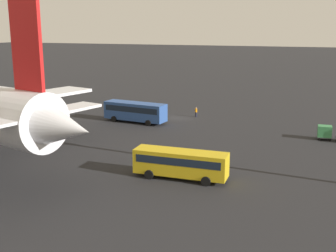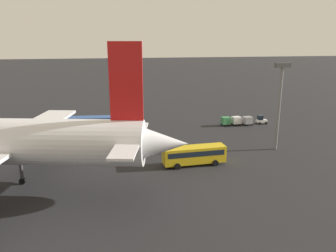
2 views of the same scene
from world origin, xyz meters
name	(u,v)px [view 1 (image 1 of 2)]	position (x,y,z in m)	size (l,w,h in m)	color
ground_plane	(177,118)	(0.00, 0.00, 0.00)	(600.00, 600.00, 0.00)	#232326
shuttle_bus_near	(135,111)	(5.53, 5.64, 2.02)	(11.22, 4.13, 3.39)	#2D5199
shuttle_bus_far	(181,162)	(-10.91, 28.84, 1.84)	(10.17, 3.20, 3.06)	gold
worker_person	(196,112)	(-2.87, -2.33, 0.87)	(0.38, 0.38, 1.74)	#1E1E2D
cargo_cart_green	(325,132)	(-24.96, 6.24, 1.19)	(2.12, 1.83, 2.06)	#38383D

